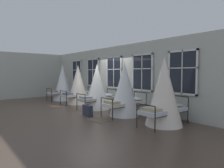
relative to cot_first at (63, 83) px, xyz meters
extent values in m
plane|color=#4C3D33|center=(3.91, -0.19, -1.09)|extent=(24.10, 24.10, 0.00)
cube|color=#B2B7AD|center=(3.91, 1.13, 0.47)|extent=(13.05, 0.10, 3.13)
cube|color=#B2B7AD|center=(-2.61, -2.25, 0.47)|extent=(0.10, 7.66, 3.13)
cube|color=black|center=(0.00, 1.02, 0.69)|extent=(1.19, 0.02, 1.64)
cube|color=silver|center=(0.00, 1.02, -0.10)|extent=(1.19, 0.06, 0.07)
cube|color=silver|center=(0.00, 1.02, 1.47)|extent=(1.19, 0.06, 0.07)
cube|color=silver|center=(-0.56, 1.02, 0.69)|extent=(0.07, 0.06, 1.64)
cube|color=silver|center=(0.56, 1.02, 0.69)|extent=(0.07, 0.06, 1.64)
cube|color=silver|center=(0.00, 1.02, 0.69)|extent=(0.04, 0.06, 1.64)
cube|color=silver|center=(0.00, 1.02, 0.85)|extent=(1.19, 0.06, 0.04)
cube|color=black|center=(1.96, 1.02, 0.69)|extent=(1.19, 0.02, 1.64)
cube|color=silver|center=(1.96, 1.02, -0.10)|extent=(1.19, 0.06, 0.07)
cube|color=silver|center=(1.96, 1.02, 1.47)|extent=(1.19, 0.06, 0.07)
cube|color=silver|center=(1.40, 1.02, 0.69)|extent=(0.07, 0.06, 1.64)
cube|color=silver|center=(2.52, 1.02, 0.69)|extent=(0.07, 0.06, 1.64)
cube|color=silver|center=(1.96, 1.02, 0.69)|extent=(0.04, 0.06, 1.64)
cube|color=silver|center=(1.96, 1.02, 0.85)|extent=(1.19, 0.06, 0.04)
cube|color=black|center=(3.91, 1.02, 0.69)|extent=(1.19, 0.02, 1.64)
cube|color=silver|center=(3.91, 1.02, -0.10)|extent=(1.19, 0.06, 0.07)
cube|color=silver|center=(3.91, 1.02, 1.47)|extent=(1.19, 0.06, 0.07)
cube|color=silver|center=(3.35, 1.02, 0.69)|extent=(0.07, 0.06, 1.64)
cube|color=silver|center=(4.47, 1.02, 0.69)|extent=(0.07, 0.06, 1.64)
cube|color=silver|center=(3.91, 1.02, 0.69)|extent=(0.04, 0.06, 1.64)
cube|color=silver|center=(3.91, 1.02, 0.85)|extent=(1.19, 0.06, 0.04)
cube|color=black|center=(5.87, 1.02, 0.69)|extent=(1.19, 0.02, 1.64)
cube|color=silver|center=(5.87, 1.02, -0.10)|extent=(1.19, 0.06, 0.07)
cube|color=silver|center=(5.87, 1.02, 1.47)|extent=(1.19, 0.06, 0.07)
cube|color=silver|center=(5.31, 1.02, 0.69)|extent=(0.07, 0.06, 1.64)
cube|color=silver|center=(6.43, 1.02, 0.69)|extent=(0.07, 0.06, 1.64)
cube|color=silver|center=(5.87, 1.02, 0.69)|extent=(0.04, 0.06, 1.64)
cube|color=silver|center=(5.87, 1.02, 0.85)|extent=(1.19, 0.06, 0.04)
cube|color=black|center=(7.82, 1.02, 0.69)|extent=(1.19, 0.02, 1.64)
cube|color=silver|center=(7.82, 1.02, -0.10)|extent=(1.19, 0.06, 0.07)
cube|color=silver|center=(7.82, 1.02, 1.47)|extent=(1.19, 0.06, 0.07)
cube|color=silver|center=(7.26, 1.02, 0.69)|extent=(0.07, 0.06, 1.64)
cube|color=silver|center=(8.38, 1.02, 0.69)|extent=(0.07, 0.06, 1.64)
cube|color=silver|center=(7.82, 1.02, 0.69)|extent=(0.04, 0.06, 1.64)
cube|color=silver|center=(7.82, 1.02, 0.85)|extent=(1.19, 0.06, 0.04)
cube|color=silver|center=(3.91, 1.00, -0.84)|extent=(8.42, 0.10, 0.36)
cylinder|color=black|center=(-0.37, 0.92, -0.63)|extent=(0.04, 0.04, 0.91)
cylinder|color=black|center=(0.36, 0.92, -0.63)|extent=(0.04, 0.04, 0.91)
cylinder|color=black|center=(-0.36, -0.92, -0.70)|extent=(0.04, 0.04, 0.78)
cylinder|color=black|center=(0.37, -0.92, -0.70)|extent=(0.04, 0.04, 0.78)
cylinder|color=black|center=(-0.36, 0.00, -0.66)|extent=(0.04, 1.84, 0.03)
cylinder|color=black|center=(0.36, 0.00, -0.66)|extent=(0.04, 1.84, 0.03)
cylinder|color=black|center=(0.00, 0.92, -0.18)|extent=(0.73, 0.03, 0.03)
cylinder|color=black|center=(0.00, -0.92, -0.31)|extent=(0.73, 0.03, 0.03)
cube|color=silver|center=(0.00, 0.00, -0.59)|extent=(0.75, 1.86, 0.13)
ellipsoid|color=silver|center=(0.00, 0.68, -0.46)|extent=(0.57, 0.40, 0.14)
cube|color=gray|center=(0.00, -0.66, -0.48)|extent=(0.61, 0.36, 0.10)
cone|color=white|center=(0.00, 0.00, 0.04)|extent=(1.25, 1.25, 2.26)
cylinder|color=black|center=(1.55, 0.92, -0.63)|extent=(0.04, 0.04, 0.91)
cylinder|color=black|center=(2.28, 0.94, -0.63)|extent=(0.04, 0.04, 0.91)
cylinder|color=black|center=(1.61, -0.92, -0.70)|extent=(0.04, 0.04, 0.78)
cylinder|color=black|center=(2.33, -0.90, -0.70)|extent=(0.04, 0.04, 0.78)
cylinder|color=black|center=(1.58, 0.00, -0.66)|extent=(0.08, 1.84, 0.03)
cylinder|color=black|center=(2.31, 0.02, -0.66)|extent=(0.08, 1.84, 0.03)
cylinder|color=black|center=(1.92, 0.93, -0.18)|extent=(0.73, 0.05, 0.03)
cylinder|color=black|center=(1.97, -0.91, -0.31)|extent=(0.73, 0.05, 0.03)
cube|color=beige|center=(1.94, 0.01, -0.59)|extent=(0.80, 1.88, 0.13)
ellipsoid|color=silver|center=(1.92, 0.69, -0.46)|extent=(0.58, 0.42, 0.14)
cube|color=slate|center=(1.96, -0.65, -0.48)|extent=(0.62, 0.38, 0.10)
cone|color=silver|center=(1.94, 0.01, 0.01)|extent=(1.25, 1.25, 2.21)
cylinder|color=black|center=(3.54, 0.87, -0.63)|extent=(0.04, 0.04, 0.91)
cylinder|color=black|center=(4.26, 0.88, -0.63)|extent=(0.04, 0.04, 0.91)
cylinder|color=black|center=(3.56, -0.97, -0.70)|extent=(0.04, 0.04, 0.78)
cylinder|color=black|center=(4.29, -0.96, -0.70)|extent=(0.04, 0.04, 0.78)
cylinder|color=black|center=(3.55, -0.05, -0.66)|extent=(0.06, 1.84, 0.03)
cylinder|color=black|center=(4.28, -0.04, -0.66)|extent=(0.06, 1.84, 0.03)
cylinder|color=black|center=(3.90, 0.87, -0.18)|extent=(0.73, 0.04, 0.03)
cylinder|color=black|center=(3.92, -0.97, -0.31)|extent=(0.73, 0.04, 0.03)
cube|color=#B7B2A3|center=(3.91, -0.05, -0.59)|extent=(0.77, 1.87, 0.13)
ellipsoid|color=silver|center=(3.90, 0.63, -0.46)|extent=(0.57, 0.41, 0.14)
cube|color=#8C939E|center=(3.92, -0.71, -0.48)|extent=(0.61, 0.37, 0.10)
cone|color=white|center=(3.91, -0.05, 0.01)|extent=(1.25, 1.25, 2.20)
cylinder|color=black|center=(5.51, 0.89, -0.63)|extent=(0.04, 0.04, 0.91)
cylinder|color=black|center=(6.24, 0.88, -0.63)|extent=(0.04, 0.04, 0.91)
cylinder|color=black|center=(5.48, -0.95, -0.70)|extent=(0.04, 0.04, 0.78)
cylinder|color=black|center=(6.21, -0.96, -0.70)|extent=(0.04, 0.04, 0.78)
cylinder|color=black|center=(5.49, -0.03, -0.66)|extent=(0.07, 1.84, 0.03)
cylinder|color=black|center=(6.22, -0.04, -0.66)|extent=(0.07, 1.84, 0.03)
cylinder|color=black|center=(5.88, 0.88, -0.18)|extent=(0.73, 0.05, 0.03)
cylinder|color=black|center=(5.84, -0.96, -0.31)|extent=(0.73, 0.05, 0.03)
cube|color=silver|center=(5.86, -0.04, -0.59)|extent=(0.78, 1.87, 0.13)
ellipsoid|color=silver|center=(5.87, 0.64, -0.46)|extent=(0.57, 0.41, 0.14)
cube|color=tan|center=(5.85, -0.70, -0.48)|extent=(0.61, 0.37, 0.10)
cone|color=white|center=(5.86, -0.04, -0.01)|extent=(1.25, 1.25, 2.17)
cylinder|color=black|center=(7.43, 0.89, -0.63)|extent=(0.04, 0.04, 0.91)
cylinder|color=black|center=(8.16, 0.89, -0.63)|extent=(0.04, 0.04, 0.91)
cylinder|color=black|center=(7.43, -0.95, -0.70)|extent=(0.04, 0.04, 0.78)
cylinder|color=black|center=(8.16, -0.95, -0.70)|extent=(0.04, 0.04, 0.78)
cylinder|color=black|center=(7.43, -0.03, -0.66)|extent=(0.04, 1.84, 0.03)
cylinder|color=black|center=(8.16, -0.03, -0.66)|extent=(0.04, 1.84, 0.03)
cylinder|color=black|center=(7.79, 0.89, -0.18)|extent=(0.73, 0.03, 0.03)
cylinder|color=black|center=(7.80, -0.95, -0.31)|extent=(0.73, 0.03, 0.03)
cube|color=silver|center=(7.79, -0.03, -0.59)|extent=(0.75, 1.86, 0.13)
ellipsoid|color=#B7B2A3|center=(7.79, 0.65, -0.46)|extent=(0.57, 0.40, 0.14)
cube|color=tan|center=(7.80, -0.69, -0.48)|extent=(0.61, 0.36, 0.10)
cone|color=silver|center=(7.79, -0.03, 0.06)|extent=(1.25, 1.25, 2.31)
cube|color=brown|center=(1.96, -1.34, -1.09)|extent=(0.80, 0.57, 0.01)
cube|color=brown|center=(5.87, -1.34, -1.09)|extent=(0.82, 0.59, 0.01)
cube|color=#2D3342|center=(4.94, -1.25, -0.87)|extent=(0.58, 0.25, 0.44)
cube|color=tan|center=(4.95, -1.14, -0.87)|extent=(0.50, 0.06, 0.03)
torus|color=#2D3342|center=(4.94, -1.25, -0.64)|extent=(0.16, 0.16, 0.02)
camera|label=1|loc=(11.77, -5.53, 0.68)|focal=31.54mm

